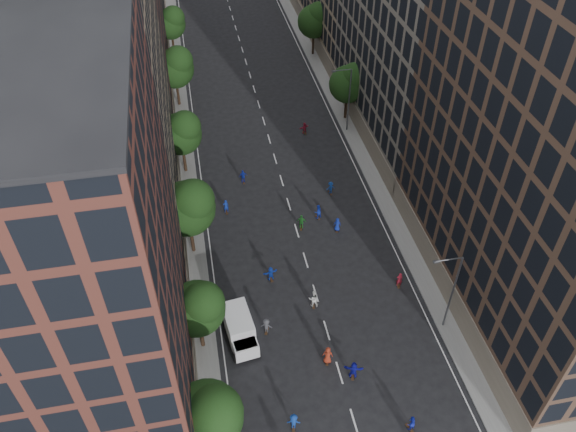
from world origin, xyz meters
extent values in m
plane|color=black|center=(0.00, 40.00, 0.00)|extent=(240.00, 240.00, 0.00)
cube|color=slate|center=(-12.00, 47.50, 0.07)|extent=(4.00, 105.00, 0.15)
cube|color=slate|center=(12.00, 47.50, 0.07)|extent=(4.00, 105.00, 0.15)
cube|color=#52271F|center=(-19.00, 11.00, 15.00)|extent=(14.00, 22.00, 30.00)
cube|color=#7F6C53|center=(-19.00, 35.00, 17.00)|extent=(14.00, 26.00, 34.00)
cube|color=#52271F|center=(-19.00, 58.00, 14.00)|extent=(14.00, 20.00, 28.00)
cube|color=#4A3427|center=(19.00, 15.00, 18.00)|extent=(14.00, 30.00, 36.00)
cube|color=#686156|center=(19.00, 44.00, 16.50)|extent=(14.00, 28.00, 33.00)
sphere|color=black|center=(-11.20, 4.00, 5.58)|extent=(5.20, 5.20, 5.20)
sphere|color=black|center=(-10.55, 3.48, 6.88)|extent=(3.90, 3.90, 3.90)
cylinder|color=black|center=(-11.20, 14.00, 1.85)|extent=(0.36, 0.36, 3.70)
sphere|color=black|center=(-11.20, 14.00, 5.21)|extent=(4.80, 4.80, 4.80)
sphere|color=black|center=(-10.60, 13.52, 6.41)|extent=(3.60, 3.60, 3.60)
cylinder|color=black|center=(-11.20, 26.00, 2.11)|extent=(0.36, 0.36, 4.22)
sphere|color=black|center=(-11.20, 26.00, 5.95)|extent=(5.60, 5.60, 5.60)
sphere|color=black|center=(-10.50, 25.44, 7.35)|extent=(4.20, 4.20, 4.20)
cylinder|color=black|center=(-11.20, 40.00, 1.94)|extent=(0.36, 0.36, 3.87)
sphere|color=black|center=(-11.20, 40.00, 5.46)|extent=(5.00, 5.00, 5.00)
sphere|color=black|center=(-10.57, 39.50, 6.71)|extent=(3.75, 3.75, 3.75)
cylinder|color=black|center=(-11.20, 56.00, 2.02)|extent=(0.36, 0.36, 4.05)
sphere|color=black|center=(-11.20, 56.00, 5.70)|extent=(5.40, 5.40, 5.40)
sphere|color=black|center=(-10.52, 55.46, 7.05)|extent=(4.05, 4.05, 4.05)
cylinder|color=black|center=(-11.20, 72.00, 1.89)|extent=(0.36, 0.36, 3.78)
sphere|color=black|center=(-11.20, 72.00, 5.33)|extent=(4.80, 4.80, 4.80)
sphere|color=black|center=(-10.60, 71.52, 6.53)|extent=(3.60, 3.60, 3.60)
cylinder|color=black|center=(11.20, 48.00, 1.87)|extent=(0.36, 0.36, 3.74)
sphere|color=black|center=(11.20, 48.00, 5.27)|extent=(5.00, 5.00, 5.00)
sphere|color=black|center=(11.82, 47.50, 6.52)|extent=(3.75, 3.75, 3.75)
cylinder|color=black|center=(11.20, 68.00, 1.98)|extent=(0.36, 0.36, 3.96)
sphere|color=black|center=(11.20, 68.00, 5.58)|extent=(5.20, 5.20, 5.20)
sphere|color=black|center=(11.85, 67.48, 6.88)|extent=(3.90, 3.90, 3.90)
cylinder|color=#595B60|center=(10.60, 12.00, 4.50)|extent=(0.18, 0.18, 9.00)
cylinder|color=#595B60|center=(9.40, 12.00, 9.00)|extent=(2.40, 0.12, 0.12)
cube|color=#595B60|center=(8.30, 12.00, 8.95)|extent=(0.50, 0.22, 0.15)
cylinder|color=#595B60|center=(10.60, 45.00, 4.50)|extent=(0.18, 0.18, 9.00)
cylinder|color=#595B60|center=(9.40, 45.00, 9.00)|extent=(2.40, 0.12, 0.12)
cube|color=#595B60|center=(8.30, 45.00, 8.95)|extent=(0.50, 0.22, 0.15)
cube|color=white|center=(-7.88, 14.61, 1.53)|extent=(2.69, 4.06, 2.32)
cube|color=white|center=(-7.58, 12.30, 1.11)|extent=(2.31, 1.95, 1.48)
cube|color=black|center=(-7.58, 12.30, 1.80)|extent=(2.06, 1.60, 0.11)
cylinder|color=black|center=(-8.59, 11.85, 0.40)|extent=(0.36, 0.83, 0.80)
cylinder|color=black|center=(-6.50, 12.12, 0.40)|extent=(0.36, 0.83, 0.80)
cylinder|color=black|center=(-9.12, 15.94, 0.40)|extent=(0.36, 0.83, 0.80)
cylinder|color=black|center=(-7.02, 16.21, 0.40)|extent=(0.36, 0.83, 0.80)
imported|color=#141FA6|center=(4.12, 3.10, 0.79)|extent=(0.91, 0.80, 1.58)
imported|color=navy|center=(-4.82, 4.95, 0.82)|extent=(1.17, 0.84, 1.63)
imported|color=#111391|center=(1.01, 8.46, 0.90)|extent=(1.76, 1.00, 1.81)
imported|color=maroon|center=(-0.77, 10.27, 0.94)|extent=(1.05, 0.84, 1.87)
imported|color=maroon|center=(8.22, 17.39, 0.84)|extent=(0.68, 0.51, 1.68)
imported|color=silver|center=(-0.57, 16.55, 0.97)|extent=(1.02, 0.84, 1.94)
imported|color=#404045|center=(-5.40, 14.42, 0.81)|extent=(1.19, 0.94, 1.61)
imported|color=#216E25|center=(0.57, 27.28, 0.91)|extent=(1.15, 0.78, 1.81)
imported|color=#1638B3|center=(-3.96, 20.59, 0.81)|extent=(1.58, 0.79, 1.63)
imported|color=navy|center=(4.30, 26.24, 0.81)|extent=(0.91, 0.73, 1.62)
imported|color=#132C9A|center=(-7.18, 31.48, 0.85)|extent=(0.66, 0.47, 1.71)
imported|color=#142AA9|center=(2.70, 28.60, 0.88)|extent=(1.02, 0.90, 1.76)
imported|color=navy|center=(5.15, 32.52, 0.78)|extent=(1.10, 0.75, 1.57)
imported|color=#1325A1|center=(-4.57, 36.50, 0.87)|extent=(1.06, 0.54, 1.73)
imported|color=#A51B35|center=(4.87, 45.46, 0.77)|extent=(1.49, 0.98, 1.54)
camera|label=1|loc=(-9.42, -16.35, 41.93)|focal=35.00mm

